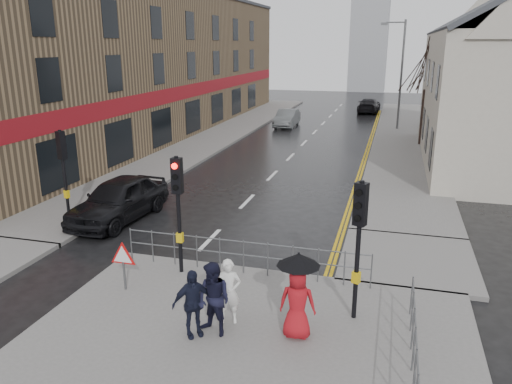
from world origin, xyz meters
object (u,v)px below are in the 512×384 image
Objects in this scene: pedestrian_b at (214,299)px; car_parked at (119,199)px; car_mid at (287,118)px; pedestrian_d at (192,303)px; pedestrian_a at (229,291)px; pedestrian_with_umbrella at (298,292)px.

pedestrian_b is 9.05m from car_parked.
car_parked reaches higher than car_mid.
pedestrian_a is at bearing 10.51° from pedestrian_d.
pedestrian_with_umbrella is 30.38m from car_mid.
pedestrian_b is at bearing -167.63° from pedestrian_with_umbrella.
pedestrian_a is 0.33× the size of car_parked.
car_mid is at bearing 118.76° from pedestrian_b.
car_parked is at bearing 89.47° from pedestrian_d.
pedestrian_d is 0.33× the size of car_parked.
pedestrian_b reaches higher than car_parked.
pedestrian_a is at bearing -80.48° from car_mid.
pedestrian_b is 0.41× the size of car_mid.
pedestrian_d is at bearing -144.69° from pedestrian_a.
pedestrian_a is 0.78× the size of pedestrian_with_umbrella.
pedestrian_a is 0.91× the size of pedestrian_b.
pedestrian_a reaches higher than car_parked.
car_parked is at bearing 120.47° from pedestrian_a.
pedestrian_d is at bearing -44.69° from car_parked.
pedestrian_a is 29.88m from car_mid.
pedestrian_d is at bearing -138.41° from pedestrian_b.
pedestrian_a is 0.96m from pedestrian_d.
car_mid is (-6.63, 29.64, -0.56)m from pedestrian_with_umbrella.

